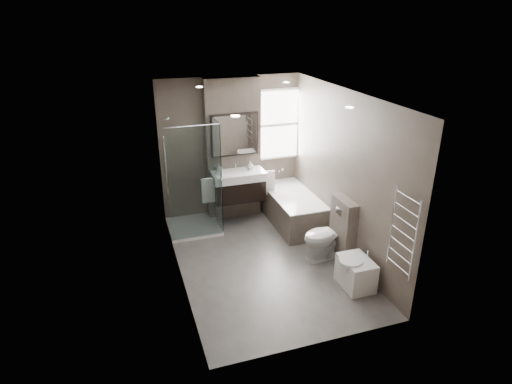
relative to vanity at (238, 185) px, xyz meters
name	(u,v)px	position (x,y,z in m)	size (l,w,h in m)	color
room	(265,185)	(0.00, -1.43, 0.56)	(2.70, 3.90, 2.70)	#55514E
vanity_pier	(233,150)	(0.00, 0.35, 0.56)	(1.00, 0.25, 2.60)	#574D45
vanity	(238,185)	(0.00, 0.00, 0.00)	(0.95, 0.47, 0.66)	black
mirror_cabinet	(235,135)	(0.00, 0.19, 0.89)	(0.86, 0.08, 0.76)	black
towel_left	(208,191)	(-0.56, -0.02, -0.02)	(0.24, 0.06, 0.44)	silver
towel_right	(268,183)	(0.56, -0.02, -0.02)	(0.24, 0.06, 0.44)	silver
shower_enclosure	(199,205)	(-0.75, -0.08, -0.25)	(0.90, 0.90, 2.00)	white
bathtub	(292,207)	(0.92, -0.33, -0.43)	(0.75, 1.60, 0.57)	#574D45
window	(277,125)	(0.90, 0.45, 0.93)	(0.98, 0.06, 1.33)	white
toilet	(327,236)	(0.97, -1.61, -0.35)	(0.44, 0.76, 0.78)	white
cistern_box	(343,229)	(1.21, -1.68, -0.24)	(0.19, 0.55, 1.00)	#574D45
bidet	(355,272)	(1.01, -2.45, -0.51)	(0.47, 0.54, 0.56)	white
towel_radiator	(403,233)	(1.25, -3.03, 0.38)	(0.03, 0.49, 1.10)	silver
soap_bottle_a	(219,169)	(-0.35, -0.02, 0.36)	(0.09, 0.09, 0.20)	white
soap_bottle_b	(250,165)	(0.24, 0.05, 0.34)	(0.12, 0.12, 0.15)	white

